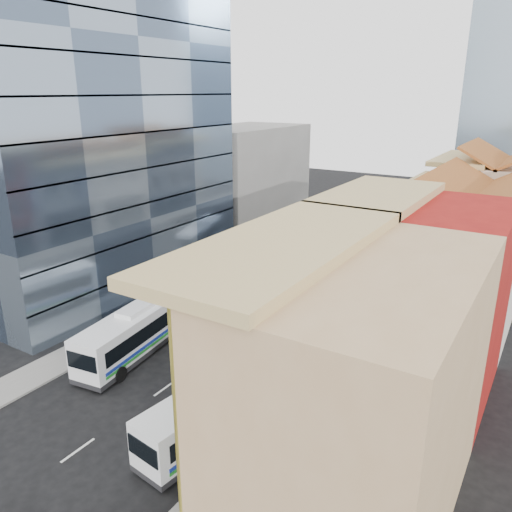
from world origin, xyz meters
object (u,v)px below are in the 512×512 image
Objects in this scene: shophouse_tan at (360,398)px; bus_right at (218,405)px; bus_left_far at (287,250)px; bus_left_near at (138,329)px; office_tower at (96,130)px.

bus_right is (-8.50, 1.33, -4.30)m from shophouse_tan.
bus_left_far is at bearing 118.28° from bus_right.
bus_left_near reaches higher than bus_right.
office_tower is 29.05m from bus_right.
office_tower is at bearing 157.84° from bus_right.
shophouse_tan reaches higher than bus_left_near.
bus_left_near is 1.08× the size of bus_right.
office_tower is 19.82m from bus_left_near.
bus_left_near is 1.14× the size of bus_left_far.
shophouse_tan is at bearing -24.03° from bus_left_near.
bus_left_far is 0.95× the size of bus_right.
bus_left_far is at bearing 123.58° from shophouse_tan.
bus_right is (10.32, -4.24, -0.14)m from bus_left_near.
bus_left_near is (12.18, -8.44, -13.16)m from office_tower.
bus_left_far is (-19.02, 28.64, -4.39)m from shophouse_tan.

